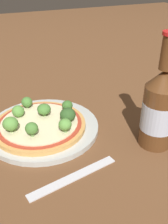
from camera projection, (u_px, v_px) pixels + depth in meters
The scene contains 13 objects.
ground_plane at pixel (47, 127), 0.60m from camera, with size 3.00×3.00×0.00m, color brown.
plate at pixel (43, 127), 0.59m from camera, with size 0.25×0.25×0.01m.
pizza at pixel (40, 125), 0.58m from camera, with size 0.20×0.20×0.01m.
broccoli_floret_0 at pixel (68, 115), 0.57m from camera, with size 0.03×0.03×0.03m.
broccoli_floret_1 at pixel (10, 124), 0.53m from camera, with size 0.03×0.03×0.03m.
broccoli_floret_2 at pixel (65, 125), 0.54m from camera, with size 0.03×0.03×0.03m.
broccoli_floret_3 at pixel (67, 105), 0.61m from camera, with size 0.03×0.03×0.03m.
broccoli_floret_4 at pixel (18, 111), 0.59m from camera, with size 0.03×0.03×0.03m.
broccoli_floret_5 at pixel (32, 129), 0.52m from camera, with size 0.03×0.03×0.03m.
broccoli_floret_6 at pixel (27, 102), 0.62m from camera, with size 0.03×0.03×0.03m.
broccoli_floret_7 at pixel (44, 109), 0.59m from camera, with size 0.03×0.03×0.03m.
beer_bottle at pixel (160, 108), 0.51m from camera, with size 0.07×0.07×0.23m.
fork at pixel (76, 176), 0.47m from camera, with size 0.05×0.18×0.00m.
Camera 1 is at (0.50, -0.12, 0.34)m, focal length 42.00 mm.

